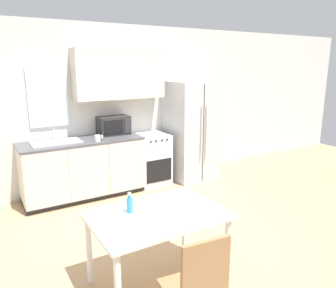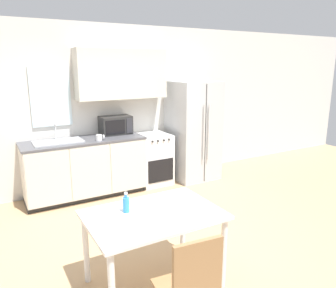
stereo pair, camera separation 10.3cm
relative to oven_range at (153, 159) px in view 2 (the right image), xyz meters
name	(u,v)px [view 2 (the right image)]	position (x,y,z in m)	size (l,w,h in m)	color
ground_plane	(173,241)	(-0.71, -1.91, -0.44)	(12.00, 12.00, 0.00)	tan
wall_back	(107,102)	(-0.68, 0.30, 1.00)	(12.00, 0.38, 2.70)	silver
kitchen_counter	(85,168)	(-1.20, -0.02, 0.03)	(1.86, 0.66, 0.93)	#333333
oven_range	(153,159)	(0.00, 0.00, 0.00)	(0.55, 0.62, 0.88)	white
refrigerator	(193,130)	(0.79, -0.08, 0.45)	(0.78, 0.81, 1.77)	silver
kitchen_sink	(58,141)	(-1.58, -0.01, 0.50)	(0.71, 0.39, 0.27)	#B7BABC
microwave	(116,125)	(-0.62, 0.12, 0.64)	(0.51, 0.31, 0.30)	#282828
coffee_mug	(100,138)	(-1.00, -0.20, 0.53)	(0.13, 0.09, 0.09)	white
dining_table	(153,223)	(-1.26, -2.49, 0.20)	(1.21, 0.83, 0.73)	white
dining_chair_near	(191,285)	(-1.36, -3.28, 0.10)	(0.44, 0.44, 0.93)	#997047
drink_bottle	(126,204)	(-1.46, -2.34, 0.37)	(0.06, 0.06, 0.19)	#338CD8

